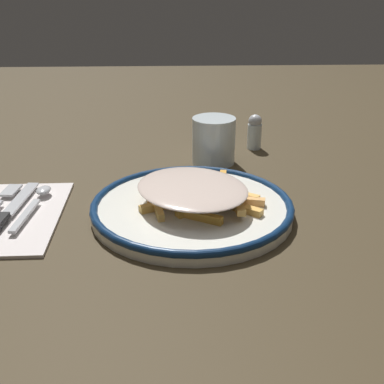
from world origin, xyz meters
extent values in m
plane|color=#413521|center=(0.00, 0.00, 0.00)|extent=(2.60, 2.60, 0.00)
cylinder|color=white|center=(0.00, 0.00, 0.01)|extent=(0.30, 0.30, 0.02)
torus|color=navy|center=(0.00, 0.00, 0.02)|extent=(0.30, 0.30, 0.01)
cube|color=gold|center=(0.01, 0.08, 0.02)|extent=(0.02, 0.07, 0.01)
cube|color=gold|center=(0.01, 0.01, 0.02)|extent=(0.07, 0.06, 0.01)
cube|color=#E7AE4F|center=(-0.03, 0.04, 0.04)|extent=(0.08, 0.02, 0.01)
cube|color=#F1B165|center=(0.06, 0.00, 0.02)|extent=(0.09, 0.03, 0.01)
cube|color=#D8AC52|center=(0.00, 0.00, 0.02)|extent=(0.07, 0.04, 0.01)
cube|color=gold|center=(0.01, -0.05, 0.02)|extent=(0.06, 0.04, 0.01)
cube|color=#E6B058|center=(-0.04, 0.00, 0.02)|extent=(0.05, 0.07, 0.01)
cube|color=#F4B551|center=(0.06, -0.02, 0.02)|extent=(0.07, 0.06, 0.01)
cube|color=gold|center=(-0.05, -0.03, 0.02)|extent=(0.02, 0.06, 0.01)
cube|color=gold|center=(0.05, 0.01, 0.02)|extent=(0.07, 0.07, 0.01)
cube|color=gold|center=(0.01, -0.02, 0.02)|extent=(0.08, 0.05, 0.01)
cube|color=gold|center=(-0.03, -0.01, 0.02)|extent=(0.06, 0.03, 0.01)
cube|color=#D38A44|center=(-0.02, 0.03, 0.03)|extent=(0.02, 0.09, 0.01)
cube|color=#D78E40|center=(0.01, 0.00, 0.02)|extent=(0.06, 0.03, 0.01)
cube|color=gold|center=(0.00, 0.00, 0.02)|extent=(0.08, 0.01, 0.01)
cube|color=#CD883A|center=(-0.01, 0.02, 0.02)|extent=(0.08, 0.06, 0.01)
cube|color=gold|center=(-0.03, -0.01, 0.02)|extent=(0.09, 0.05, 0.01)
cube|color=gold|center=(0.06, -0.03, 0.03)|extent=(0.01, 0.06, 0.01)
cube|color=#F5BA5A|center=(0.06, 0.02, 0.02)|extent=(0.08, 0.06, 0.01)
cube|color=gold|center=(0.05, 0.04, 0.04)|extent=(0.02, 0.08, 0.01)
ellipsoid|color=beige|center=(0.00, -0.01, 0.05)|extent=(0.22, 0.23, 0.01)
cube|color=#3B6929|center=(0.00, 0.00, 0.05)|extent=(0.00, 0.00, 0.00)
cube|color=#246D1B|center=(-0.05, 0.03, 0.05)|extent=(0.00, 0.00, 0.00)
cube|color=#32581A|center=(0.03, 0.02, 0.05)|extent=(0.00, 0.00, 0.00)
cube|color=#2A682B|center=(-0.03, 0.01, 0.05)|extent=(0.00, 0.00, 0.00)
cube|color=#2F621F|center=(0.02, -0.05, 0.05)|extent=(0.00, 0.00, 0.00)
cube|color=#2E5E20|center=(0.06, -0.03, 0.05)|extent=(0.00, 0.00, 0.00)
cube|color=#2A5B1A|center=(0.00, -0.03, 0.05)|extent=(0.00, 0.00, 0.00)
cube|color=#287431|center=(0.01, 0.00, 0.05)|extent=(0.00, 0.00, 0.00)
cube|color=silver|center=(-0.27, 0.00, 0.00)|extent=(0.15, 0.24, 0.01)
cube|color=silver|center=(-0.29, 0.08, 0.01)|extent=(0.03, 0.05, 0.00)
cube|color=silver|center=(-0.26, 0.04, 0.01)|extent=(0.03, 0.12, 0.00)
cube|color=silver|center=(-0.24, -0.02, 0.01)|extent=(0.02, 0.10, 0.00)
ellipsoid|color=silver|center=(-0.23, 0.07, 0.01)|extent=(0.02, 0.03, 0.01)
cylinder|color=silver|center=(0.05, 0.22, 0.04)|extent=(0.08, 0.08, 0.09)
cylinder|color=silver|center=(0.14, 0.30, 0.03)|extent=(0.03, 0.03, 0.05)
sphere|color=#B7BABF|center=(0.14, 0.30, 0.06)|extent=(0.03, 0.03, 0.03)
camera|label=1|loc=(-0.03, -0.67, 0.33)|focal=46.71mm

